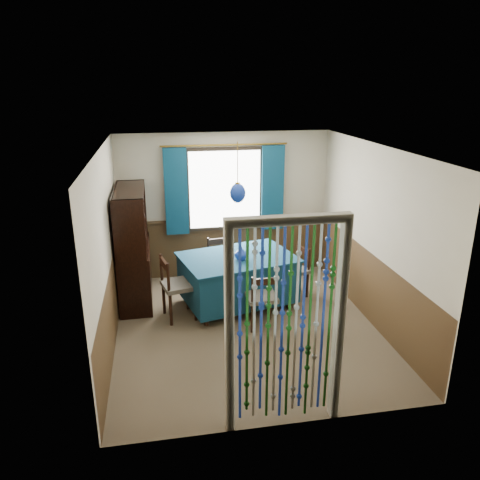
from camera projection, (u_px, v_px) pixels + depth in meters
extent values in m
plane|color=brown|center=(246.00, 327.00, 6.59)|extent=(4.00, 4.00, 0.00)
plane|color=silver|center=(247.00, 148.00, 5.78)|extent=(4.00, 4.00, 0.00)
plane|color=beige|center=(225.00, 206.00, 8.05)|extent=(3.60, 0.00, 3.60)
plane|color=beige|center=(288.00, 314.00, 4.32)|extent=(3.60, 0.00, 3.60)
plane|color=beige|center=(106.00, 252.00, 5.88)|extent=(0.00, 4.00, 4.00)
plane|color=beige|center=(374.00, 236.00, 6.49)|extent=(0.00, 4.00, 4.00)
plane|color=#46301A|center=(225.00, 247.00, 8.28)|extent=(3.60, 0.00, 3.60)
plane|color=#46301A|center=(285.00, 382.00, 4.58)|extent=(3.60, 0.00, 3.60)
plane|color=#46301A|center=(113.00, 305.00, 6.13)|extent=(0.00, 4.00, 4.00)
plane|color=#46301A|center=(368.00, 285.00, 6.73)|extent=(0.00, 4.00, 4.00)
cube|color=black|center=(225.00, 189.00, 7.90)|extent=(1.32, 0.12, 1.42)
cube|color=navy|center=(238.00, 278.00, 7.12)|extent=(1.80, 1.42, 0.65)
cube|color=navy|center=(238.00, 257.00, 7.01)|extent=(1.87, 1.50, 0.03)
cylinder|color=black|center=(206.00, 320.00, 6.63)|extent=(0.07, 0.07, 0.14)
cylinder|color=black|center=(288.00, 303.00, 7.14)|extent=(0.07, 0.07, 0.14)
cylinder|color=black|center=(189.00, 297.00, 7.34)|extent=(0.07, 0.07, 0.14)
cylinder|color=black|center=(264.00, 283.00, 7.85)|extent=(0.07, 0.07, 0.14)
cylinder|color=black|center=(252.00, 319.00, 6.39)|extent=(0.04, 0.04, 0.42)
cylinder|color=black|center=(275.00, 316.00, 6.45)|extent=(0.04, 0.04, 0.42)
cylinder|color=black|center=(248.00, 308.00, 6.68)|extent=(0.04, 0.04, 0.42)
cylinder|color=black|center=(270.00, 306.00, 6.74)|extent=(0.04, 0.04, 0.42)
cube|color=#5B5549|center=(262.00, 297.00, 6.49)|extent=(0.41, 0.40, 0.06)
cube|color=black|center=(265.00, 281.00, 6.23)|extent=(0.35, 0.04, 0.09)
cylinder|color=black|center=(253.00, 291.00, 6.25)|extent=(0.04, 0.04, 0.41)
cylinder|color=black|center=(276.00, 289.00, 6.30)|extent=(0.04, 0.04, 0.41)
cylinder|color=black|center=(228.00, 270.00, 8.01)|extent=(0.04, 0.04, 0.42)
cylinder|color=black|center=(209.00, 273.00, 7.91)|extent=(0.04, 0.04, 0.42)
cylinder|color=black|center=(233.00, 277.00, 7.73)|extent=(0.04, 0.04, 0.42)
cylinder|color=black|center=(214.00, 280.00, 7.63)|extent=(0.04, 0.04, 0.42)
cube|color=#5B5549|center=(221.00, 262.00, 7.75)|extent=(0.46, 0.45, 0.06)
cube|color=black|center=(218.00, 241.00, 7.80)|extent=(0.35, 0.09, 0.09)
cylinder|color=black|center=(227.00, 247.00, 7.89)|extent=(0.04, 0.04, 0.41)
cylinder|color=black|center=(208.00, 250.00, 7.79)|extent=(0.04, 0.04, 0.41)
cylinder|color=black|center=(164.00, 299.00, 6.91)|extent=(0.05, 0.05, 0.48)
cylinder|color=black|center=(171.00, 310.00, 6.57)|extent=(0.05, 0.05, 0.48)
cylinder|color=black|center=(188.00, 294.00, 7.05)|extent=(0.05, 0.05, 0.48)
cylinder|color=black|center=(196.00, 305.00, 6.71)|extent=(0.05, 0.05, 0.48)
cube|color=#5B5549|center=(179.00, 285.00, 6.72)|extent=(0.54, 0.56, 0.06)
cube|color=black|center=(164.00, 264.00, 6.54)|extent=(0.13, 0.41, 0.11)
cylinder|color=black|center=(161.00, 269.00, 6.75)|extent=(0.04, 0.04, 0.47)
cylinder|color=black|center=(168.00, 279.00, 6.42)|extent=(0.04, 0.04, 0.47)
cylinder|color=black|center=(307.00, 285.00, 7.45)|extent=(0.04, 0.04, 0.41)
cylinder|color=black|center=(296.00, 278.00, 7.72)|extent=(0.04, 0.04, 0.41)
cylinder|color=black|center=(291.00, 289.00, 7.31)|extent=(0.04, 0.04, 0.41)
cylinder|color=black|center=(280.00, 281.00, 7.58)|extent=(0.04, 0.04, 0.41)
cube|color=#5B5549|center=(294.00, 270.00, 7.44)|extent=(0.49, 0.50, 0.05)
cube|color=black|center=(303.00, 250.00, 7.41)|extent=(0.14, 0.34, 0.09)
cylinder|color=black|center=(309.00, 261.00, 7.32)|extent=(0.04, 0.04, 0.40)
cylinder|color=black|center=(297.00, 255.00, 7.59)|extent=(0.04, 0.04, 0.40)
cube|color=black|center=(136.00, 273.00, 7.31)|extent=(0.48, 1.37, 0.89)
cube|color=black|center=(129.00, 231.00, 6.41)|extent=(0.42, 0.05, 0.89)
cube|color=black|center=(133.00, 207.00, 7.62)|extent=(0.42, 0.05, 0.89)
cube|color=black|center=(129.00, 190.00, 6.88)|extent=(0.43, 1.37, 0.04)
cube|color=black|center=(117.00, 219.00, 6.98)|extent=(0.04, 1.34, 0.89)
cube|color=black|center=(134.00, 226.00, 7.06)|extent=(0.38, 1.29, 0.02)
cube|color=black|center=(133.00, 208.00, 6.97)|extent=(0.38, 1.29, 0.02)
cylinder|color=olive|center=(238.00, 168.00, 6.57)|extent=(0.01, 0.01, 0.73)
ellipsoid|color=navy|center=(238.00, 193.00, 6.69)|extent=(0.23, 0.23, 0.28)
cylinder|color=olive|center=(238.00, 183.00, 6.65)|extent=(0.07, 0.07, 0.03)
imported|color=navy|center=(241.00, 254.00, 6.86)|extent=(0.22, 0.22, 0.19)
imported|color=beige|center=(134.00, 230.00, 6.77)|extent=(0.27, 0.27, 0.05)
imported|color=beige|center=(137.00, 234.00, 7.42)|extent=(0.22, 0.22, 0.20)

